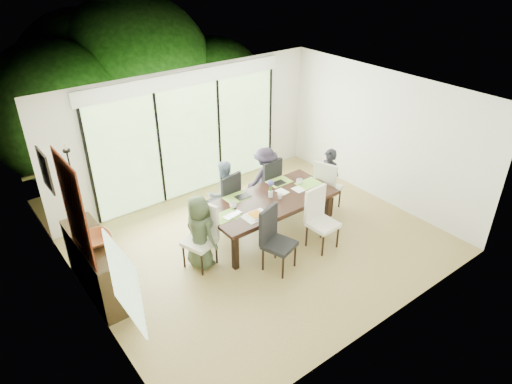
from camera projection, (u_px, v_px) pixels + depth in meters
floor at (264, 246)px, 8.25m from camera, size 6.00×5.00×0.01m
ceiling at (266, 101)px, 6.92m from camera, size 6.00×5.00×0.01m
wall_back at (189, 134)px, 9.32m from camera, size 6.00×0.02×2.70m
wall_front at (387, 252)px, 5.85m from camera, size 6.00×0.02×2.70m
wall_left at (86, 245)px, 5.99m from camera, size 0.02×5.00×2.70m
wall_right at (382, 137)px, 9.18m from camera, size 0.02×5.00×2.70m
glass_doors at (190, 141)px, 9.36m from camera, size 4.20×0.02×2.30m
blinds_header at (186, 79)px, 8.71m from camera, size 4.40×0.06×0.28m
mullion_a at (90, 169)px, 8.25m from camera, size 0.05×0.04×2.30m
mullion_b at (160, 150)px, 8.99m from camera, size 0.05×0.04×2.30m
mullion_c at (219, 134)px, 9.73m from camera, size 0.05×0.04×2.30m
mullion_d at (270, 119)px, 10.47m from camera, size 0.05×0.04×2.30m
side_window at (125, 283)px, 5.11m from camera, size 0.02×0.90×1.00m
deck at (174, 178)px, 10.62m from camera, size 6.00×1.80×0.10m
rail_top at (156, 144)px, 10.88m from camera, size 6.00×0.08×0.06m
foliage_left at (58, 112)px, 10.18m from camera, size 3.20×3.20×3.20m
foliage_mid at (136, 74)px, 11.58m from camera, size 4.00×4.00×4.00m
foliage_right at (214, 90)px, 12.24m from camera, size 2.80×2.80×2.80m
foliage_far at (89, 82)px, 11.62m from camera, size 3.60×3.60×3.60m
table_top at (270, 200)px, 8.20m from camera, size 2.45×1.12×0.06m
table_apron at (270, 205)px, 8.25m from camera, size 2.25×0.92×0.10m
table_leg_fl at (235, 251)px, 7.52m from camera, size 0.09×0.09×0.70m
table_leg_fr at (328, 209)px, 8.66m from camera, size 0.09×0.09×0.70m
table_leg_bl at (207, 228)px, 8.12m from camera, size 0.09×0.09×0.70m
table_leg_br at (298, 192)px, 9.26m from camera, size 0.09×0.09×0.70m
chair_left_end at (199, 238)px, 7.49m from camera, size 0.60×0.60×1.12m
chair_right_end at (328, 185)px, 9.08m from camera, size 0.61×0.61×1.12m
chair_far_left at (223, 197)px, 8.64m from camera, size 0.55×0.55×1.12m
chair_far_right at (265, 182)px, 9.16m from camera, size 0.51×0.51×1.12m
chair_near_left at (280, 241)px, 7.42m from camera, size 0.59×0.59×1.12m
chair_near_right at (323, 220)px, 7.95m from camera, size 0.49×0.49×1.12m
person_left_end at (200, 232)px, 7.46m from camera, size 0.49×0.67×1.32m
person_right_end at (328, 181)px, 9.02m from camera, size 0.43×0.64×1.32m
person_far_left at (224, 193)px, 8.57m from camera, size 0.65×0.44×1.32m
person_far_right at (265, 178)px, 9.10m from camera, size 0.64×0.44×1.32m
placemat_left at (226, 216)px, 7.68m from camera, size 0.45×0.33×0.01m
placemat_right at (309, 183)px, 8.69m from camera, size 0.45×0.33×0.01m
placemat_far_l at (237, 198)px, 8.22m from camera, size 0.45×0.33×0.01m
placemat_far_r at (279, 182)px, 8.75m from camera, size 0.45×0.33×0.01m
placemat_paper at (256, 216)px, 7.69m from camera, size 0.45×0.33×0.01m
tablet_far_l at (243, 196)px, 8.24m from camera, size 0.27×0.18×0.01m
tablet_far_r at (279, 183)px, 8.69m from camera, size 0.24×0.17×0.01m
papers at (301, 188)px, 8.52m from camera, size 0.31×0.22×0.00m
platter_base at (256, 215)px, 7.68m from camera, size 0.27×0.27×0.02m
platter_snacks at (256, 214)px, 7.67m from camera, size 0.20×0.20×0.01m
vase at (271, 194)px, 8.22m from camera, size 0.08×0.08×0.12m
hyacinth_stems at (271, 188)px, 8.16m from camera, size 0.04×0.04×0.16m
hyacinth_blooms at (271, 183)px, 8.11m from camera, size 0.11×0.11×0.11m
laptop at (235, 216)px, 7.66m from camera, size 0.37×0.28×0.03m
cup_a at (233, 205)px, 7.90m from camera, size 0.16×0.16×0.10m
cup_b at (280, 196)px, 8.17m from camera, size 0.14×0.14×0.09m
cup_c at (299, 182)px, 8.65m from camera, size 0.13×0.13×0.10m
book at (279, 193)px, 8.35m from camera, size 0.18×0.24×0.02m
sideboard at (98, 265)px, 7.01m from camera, size 0.47×1.68×0.94m
bowl at (94, 240)px, 6.68m from camera, size 0.50×0.50×0.12m
candlestick_base at (84, 229)px, 7.01m from camera, size 0.10×0.10×0.04m
candlestick_shaft at (76, 191)px, 6.68m from camera, size 0.03×0.03×1.31m
candlestick_pan at (66, 151)px, 6.36m from camera, size 0.10×0.10×0.03m
candle at (65, 147)px, 6.33m from camera, size 0.04×0.04×0.10m
tapestry at (74, 209)px, 6.12m from camera, size 0.02×1.00×1.50m
art_frame at (45, 171)px, 6.99m from camera, size 0.03×0.55×0.65m
art_canvas at (46, 170)px, 7.00m from camera, size 0.01×0.45×0.55m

